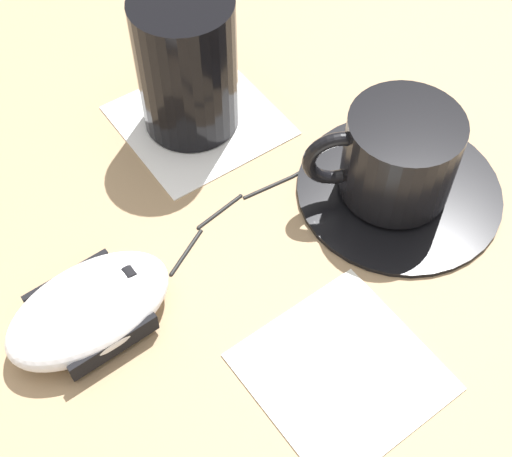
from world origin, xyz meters
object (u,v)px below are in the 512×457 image
object	(u,v)px
saucer	(399,189)
computer_mouse	(89,309)
drinking_glass	(187,65)
coffee_cup	(397,156)

from	to	relation	value
saucer	computer_mouse	size ratio (longest dim) A/B	1.26
saucer	drinking_glass	distance (m)	0.19
coffee_cup	computer_mouse	distance (m)	0.24
coffee_cup	drinking_glass	size ratio (longest dim) A/B	0.89
coffee_cup	drinking_glass	world-z (taller)	drinking_glass
saucer	computer_mouse	bearing A→B (deg)	-107.54
coffee_cup	drinking_glass	distance (m)	0.17
saucer	coffee_cup	bearing A→B (deg)	-131.28
coffee_cup	drinking_glass	xyz separation A→B (m)	(-0.16, -0.06, 0.02)
computer_mouse	drinking_glass	world-z (taller)	drinking_glass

